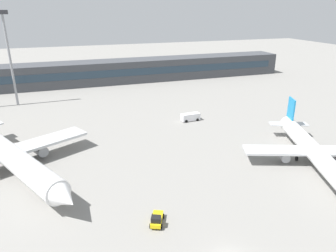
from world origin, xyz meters
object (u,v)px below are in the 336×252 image
airplane_near (314,152)px  service_van_white (190,117)px  floodlight_tower_west (9,53)px  baggage_tug_yellow (157,219)px  airplane_mid (8,154)px

airplane_near → service_van_white: (-12.88, 32.12, -1.80)m
service_van_white → floodlight_tower_west: (-46.79, 31.71, 15.33)m
service_van_white → floodlight_tower_west: 58.56m
baggage_tug_yellow → floodlight_tower_west: 77.09m
airplane_near → floodlight_tower_west: floodlight_tower_west is taller
airplane_mid → floodlight_tower_west: size_ratio=1.52×
baggage_tug_yellow → floodlight_tower_west: bearing=109.4°
airplane_mid → baggage_tug_yellow: 32.90m
airplane_mid → service_van_white: 46.36m
airplane_mid → baggage_tug_yellow: airplane_mid is taller
airplane_near → baggage_tug_yellow: 35.49m
airplane_near → airplane_mid: 59.10m
baggage_tug_yellow → service_van_white: (21.77, 39.51, 0.31)m
service_van_white → floodlight_tower_west: bearing=145.9°
airplane_near → service_van_white: 34.65m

